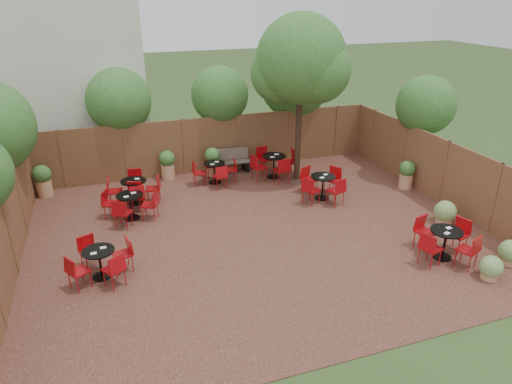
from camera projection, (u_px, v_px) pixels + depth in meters
name	position (u px, v px, depth m)	size (l,w,h in m)	color
ground	(258.00, 233.00, 12.57)	(80.00, 80.00, 0.00)	#354F23
courtyard_paving	(258.00, 233.00, 12.57)	(12.00, 10.00, 0.02)	#361B16
fence_back	(212.00, 144.00, 16.49)	(12.00, 0.08, 2.00)	brown
fence_left	(8.00, 236.00, 10.38)	(0.08, 10.00, 2.00)	brown
fence_right	(444.00, 173.00, 13.96)	(0.08, 10.00, 2.00)	brown
neighbour_building	(67.00, 53.00, 16.52)	(5.00, 4.00, 8.00)	beige
overhang_foliage	(168.00, 113.00, 13.85)	(15.47, 10.60, 2.59)	#2C621F
courtyard_tree	(301.00, 65.00, 14.55)	(2.95, 2.88, 5.50)	black
park_bench_left	(230.00, 160.00, 16.55)	(1.41, 0.56, 0.85)	brown
park_bench_right	(227.00, 161.00, 16.51)	(1.39, 0.50, 0.85)	brown
bistro_tables	(237.00, 196.00, 13.67)	(9.55, 8.02, 0.93)	black
planters	(197.00, 169.00, 15.45)	(11.84, 3.96, 1.04)	tan
low_shrubs	(475.00, 238.00, 11.70)	(1.47, 3.16, 0.66)	tan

